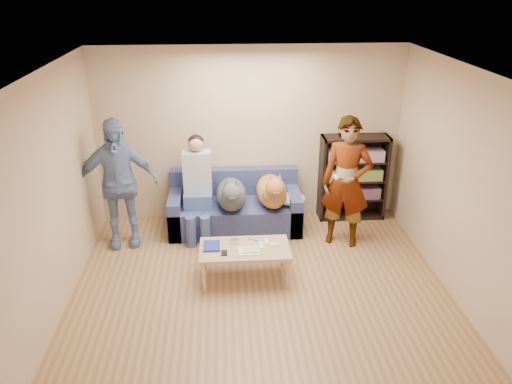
{
  "coord_description": "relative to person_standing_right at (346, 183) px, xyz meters",
  "views": [
    {
      "loc": [
        -0.41,
        -4.56,
        3.49
      ],
      "look_at": [
        0.0,
        1.2,
        0.95
      ],
      "focal_mm": 35.0,
      "sensor_mm": 36.0,
      "label": 1
    }
  ],
  "objects": [
    {
      "name": "papers",
      "position": [
        -1.37,
        -0.9,
        -0.48
      ],
      "size": [
        0.26,
        0.2,
        0.02
      ],
      "primitive_type": "cube",
      "color": "white",
      "rests_on": "coffee_table"
    },
    {
      "name": "blanket",
      "position": [
        -0.69,
        0.41,
        -0.4
      ],
      "size": [
        0.43,
        0.37,
        0.15
      ],
      "primitive_type": "ellipsoid",
      "color": "silver",
      "rests_on": "sofa"
    },
    {
      "name": "bookshelf",
      "position": [
        0.31,
        0.81,
        -0.23
      ],
      "size": [
        1.0,
        0.34,
        1.3
      ],
      "color": "black",
      "rests_on": "ground"
    },
    {
      "name": "wall_back",
      "position": [
        -1.24,
        0.98,
        0.39
      ],
      "size": [
        4.5,
        0.0,
        4.5
      ],
      "primitive_type": "plane",
      "rotation": [
        1.57,
        0.0,
        0.0
      ],
      "color": "tan",
      "rests_on": "ground"
    },
    {
      "name": "notebook_blue",
      "position": [
        -1.82,
        -0.75,
        -0.47
      ],
      "size": [
        0.2,
        0.26,
        0.03
      ],
      "primitive_type": "cube",
      "color": "navy",
      "rests_on": "coffee_table"
    },
    {
      "name": "wall_left",
      "position": [
        -3.49,
        -1.52,
        0.39
      ],
      "size": [
        0.0,
        5.0,
        5.0
      ],
      "primitive_type": "plane",
      "rotation": [
        1.57,
        0.0,
        1.57
      ],
      "color": "tan",
      "rests_on": "ground"
    },
    {
      "name": "headphone_cup_b",
      "position": [
        -1.22,
        -0.74,
        -0.48
      ],
      "size": [
        0.07,
        0.07,
        0.02
      ],
      "primitive_type": "cylinder",
      "color": "white",
      "rests_on": "coffee_table"
    },
    {
      "name": "wallet",
      "position": [
        -1.67,
        -0.92,
        -0.48
      ],
      "size": [
        0.07,
        0.12,
        0.02
      ],
      "primitive_type": "cube",
      "color": "black",
      "rests_on": "coffee_table"
    },
    {
      "name": "dog_tan",
      "position": [
        -0.96,
        0.37,
        -0.26
      ],
      "size": [
        0.44,
        1.18,
        0.63
      ],
      "color": "#B26F36",
      "rests_on": "sofa"
    },
    {
      "name": "person_standing_right",
      "position": [
        0.0,
        0.0,
        0.0
      ],
      "size": [
        0.77,
        0.63,
        1.81
      ],
      "primitive_type": "imported",
      "rotation": [
        0.0,
        0.0,
        -0.34
      ],
      "color": "gray",
      "rests_on": "ground"
    },
    {
      "name": "camera_silver",
      "position": [
        -1.54,
        -0.68,
        -0.46
      ],
      "size": [
        0.11,
        0.06,
        0.05
      ],
      "primitive_type": "cube",
      "color": "silver",
      "rests_on": "coffee_table"
    },
    {
      "name": "person_standing_left",
      "position": [
        -3.07,
        0.19,
        0.0
      ],
      "size": [
        1.12,
        0.6,
        1.81
      ],
      "primitive_type": "imported",
      "rotation": [
        0.0,
        0.0,
        0.15
      ],
      "color": "#7D98C9",
      "rests_on": "ground"
    },
    {
      "name": "ceiling",
      "position": [
        -1.24,
        -1.52,
        1.69
      ],
      "size": [
        5.0,
        5.0,
        0.0
      ],
      "primitive_type": "plane",
      "rotation": [
        3.14,
        0.0,
        0.0
      ],
      "color": "white",
      "rests_on": "ground"
    },
    {
      "name": "ground",
      "position": [
        -1.24,
        -1.52,
        -0.91
      ],
      "size": [
        5.0,
        5.0,
        0.0
      ],
      "primitive_type": "plane",
      "color": "#90613D",
      "rests_on": "ground"
    },
    {
      "name": "dog_gray",
      "position": [
        -1.55,
        0.32,
        -0.26
      ],
      "size": [
        0.42,
        1.25,
        0.61
      ],
      "color": "#464950",
      "rests_on": "sofa"
    },
    {
      "name": "headphone_cup_a",
      "position": [
        -1.22,
        -0.82,
        -0.48
      ],
      "size": [
        0.07,
        0.07,
        0.02
      ],
      "primitive_type": "cylinder",
      "color": "silver",
      "rests_on": "coffee_table"
    },
    {
      "name": "held_controller",
      "position": [
        -0.2,
        -0.2,
        0.17
      ],
      "size": [
        0.04,
        0.12,
        0.03
      ],
      "primitive_type": "cube",
      "rotation": [
        0.0,
        0.0,
        0.01
      ],
      "color": "silver",
      "rests_on": "person_standing_right"
    },
    {
      "name": "pen_orange",
      "position": [
        -1.44,
        -0.96,
        -0.48
      ],
      "size": [
        0.13,
        0.06,
        0.01
      ],
      "primitive_type": "cylinder",
      "rotation": [
        0.0,
        1.57,
        0.35
      ],
      "color": "#D1601D",
      "rests_on": "coffee_table"
    },
    {
      "name": "person_seated",
      "position": [
        -2.02,
        0.45,
        -0.13
      ],
      "size": [
        0.4,
        0.73,
        1.47
      ],
      "color": "#455999",
      "rests_on": "sofa"
    },
    {
      "name": "wall_right",
      "position": [
        1.01,
        -1.52,
        0.39
      ],
      "size": [
        0.0,
        5.0,
        5.0
      ],
      "primitive_type": "plane",
      "rotation": [
        1.57,
        0.0,
        -1.57
      ],
      "color": "tan",
      "rests_on": "ground"
    },
    {
      "name": "magazine",
      "position": [
        -1.34,
        -0.88,
        -0.46
      ],
      "size": [
        0.22,
        0.17,
        0.01
      ],
      "primitive_type": "cube",
      "color": "beige",
      "rests_on": "coffee_table"
    },
    {
      "name": "pen_black",
      "position": [
        -1.3,
        -0.62,
        -0.48
      ],
      "size": [
        0.13,
        0.08,
        0.01
      ],
      "primitive_type": "cylinder",
      "rotation": [
        0.0,
        1.57,
        -0.52
      ],
      "color": "black",
      "rests_on": "coffee_table"
    },
    {
      "name": "sofa",
      "position": [
        -1.49,
        0.57,
        -0.62
      ],
      "size": [
        1.9,
        0.85,
        0.82
      ],
      "color": "#515B93",
      "rests_on": "ground"
    },
    {
      "name": "coffee_table",
      "position": [
        -1.42,
        -0.8,
        -0.53
      ],
      "size": [
        1.1,
        0.6,
        0.42
      ],
      "color": "tan",
      "rests_on": "ground"
    },
    {
      "name": "controller_a",
      "position": [
        -1.14,
        -0.7,
        -0.47
      ],
      "size": [
        0.04,
        0.13,
        0.03
      ],
      "primitive_type": "cube",
      "color": "white",
      "rests_on": "coffee_table"
    },
    {
      "name": "controller_b",
      "position": [
        -1.06,
        -0.78,
        -0.47
      ],
      "size": [
        0.09,
        0.06,
        0.03
      ],
      "primitive_type": "cube",
      "color": "white",
      "rests_on": "coffee_table"
    }
  ]
}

